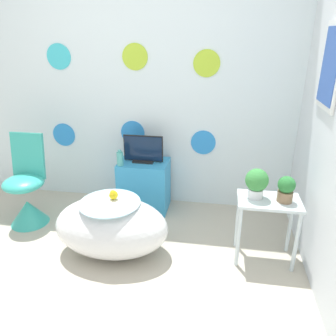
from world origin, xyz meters
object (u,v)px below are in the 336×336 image
at_px(bathtub, 112,227).
at_px(vase, 120,159).
at_px(tv, 143,150).
at_px(chair, 27,197).
at_px(potted_plant_right, 286,189).
at_px(potted_plant_left, 257,182).

distance_m(bathtub, vase, 0.76).
height_order(bathtub, tv, tv).
height_order(bathtub, chair, chair).
bearing_deg(potted_plant_right, tv, 152.12).
height_order(chair, potted_plant_right, chair).
height_order(tv, potted_plant_right, tv).
relative_size(tv, potted_plant_left, 1.66).
height_order(tv, vase, tv).
bearing_deg(chair, tv, 23.84).
xyz_separation_m(bathtub, potted_plant_right, (1.38, 0.12, 0.41)).
height_order(bathtub, vase, vase).
bearing_deg(potted_plant_right, vase, 159.95).
bearing_deg(tv, chair, -156.16).
bearing_deg(chair, potted_plant_right, -5.07).
bearing_deg(potted_plant_left, potted_plant_right, -6.36).
bearing_deg(bathtub, potted_plant_left, 7.06).
xyz_separation_m(vase, potted_plant_right, (1.49, -0.54, 0.05)).
xyz_separation_m(vase, potted_plant_left, (1.27, -0.52, 0.08)).
xyz_separation_m(bathtub, tv, (0.09, 0.80, 0.41)).
height_order(bathtub, potted_plant_left, potted_plant_left).
distance_m(bathtub, tv, 0.90).
distance_m(tv, potted_plant_left, 1.25).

